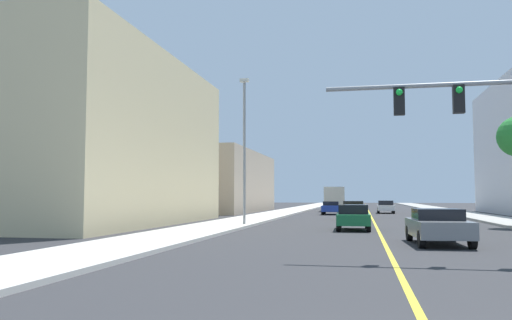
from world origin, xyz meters
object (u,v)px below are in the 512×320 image
(car_white, at_px, (386,207))
(car_yellow, at_px, (354,210))
(street_lamp, at_px, (244,144))
(car_blue, at_px, (331,207))
(car_gray, at_px, (438,226))
(delivery_truck, at_px, (335,198))
(car_green, at_px, (353,217))

(car_white, relative_size, car_yellow, 0.98)
(street_lamp, distance_m, car_yellow, 13.16)
(car_white, height_order, car_blue, car_white)
(car_white, distance_m, car_blue, 7.52)
(car_gray, height_order, delivery_truck, delivery_truck)
(car_gray, relative_size, car_green, 1.09)
(car_white, bearing_deg, car_blue, -136.48)
(street_lamp, bearing_deg, car_blue, 79.30)
(car_yellow, height_order, car_green, car_yellow)
(car_blue, height_order, car_green, car_green)
(street_lamp, height_order, delivery_truck, street_lamp)
(car_gray, relative_size, car_blue, 0.95)
(delivery_truck, bearing_deg, street_lamp, -98.36)
(car_gray, bearing_deg, delivery_truck, 95.30)
(car_yellow, xyz_separation_m, car_green, (0.15, -12.67, -0.05))
(car_white, xyz_separation_m, car_green, (-3.03, -28.63, 0.01))
(car_yellow, bearing_deg, delivery_truck, 96.97)
(car_green, height_order, delivery_truck, delivery_truck)
(car_gray, bearing_deg, street_lamp, 132.47)
(street_lamp, bearing_deg, car_white, 70.13)
(car_white, height_order, car_yellow, car_yellow)
(street_lamp, relative_size, car_blue, 1.99)
(street_lamp, distance_m, car_gray, 14.63)
(car_blue, bearing_deg, car_gray, -79.85)
(car_yellow, bearing_deg, car_blue, 102.74)
(car_yellow, xyz_separation_m, delivery_truck, (-2.61, 22.87, 0.80))
(street_lamp, relative_size, car_white, 2.03)
(delivery_truck, bearing_deg, car_blue, -90.70)
(car_gray, bearing_deg, car_blue, 97.86)
(car_blue, distance_m, delivery_truck, 12.03)
(street_lamp, distance_m, car_green, 8.15)
(street_lamp, xyz_separation_m, car_green, (6.58, -2.03, -4.35))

